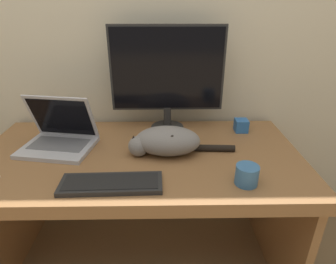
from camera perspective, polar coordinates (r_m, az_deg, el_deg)
wall_back at (r=1.60m, az=-5.54°, el=22.44°), size 6.40×0.06×2.60m
desk at (r=1.42m, az=-5.58°, el=-9.42°), size 1.52×0.76×0.72m
monitor at (r=1.47m, az=-0.15°, el=11.41°), size 0.59×0.18×0.55m
laptop at (r=1.46m, az=-21.23°, el=-1.05°), size 0.36×0.30×0.26m
external_keyboard at (r=1.13m, az=-11.46°, el=-10.22°), size 0.40×0.14×0.02m
cat at (r=1.30m, az=-0.39°, el=-1.77°), size 0.50×0.19×0.13m
coffee_mug at (r=1.15m, az=15.72°, el=-8.40°), size 0.09×0.09×0.08m
small_toy at (r=1.59m, az=14.64°, el=1.29°), size 0.07×0.07×0.07m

